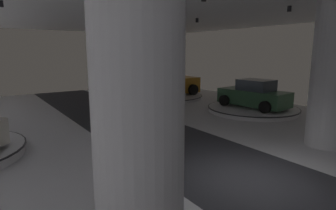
{
  "coord_description": "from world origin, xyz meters",
  "views": [
    {
      "loc": [
        -6.28,
        -4.86,
        3.64
      ],
      "look_at": [
        0.4,
        4.94,
        1.4
      ],
      "focal_mm": 30.27,
      "sensor_mm": 36.0,
      "label": 1
    }
  ],
  "objects_px": {
    "column_right": "(332,76)",
    "display_platform_far_right": "(166,96)",
    "display_car_mid_right": "(254,95)",
    "column_left": "(138,120)",
    "visitor_walking_near": "(124,114)",
    "display_platform_mid_right": "(253,109)",
    "display_platform_deep_right": "(137,87)",
    "pickup_truck_deep_right": "(140,76)",
    "pickup_truck_far_right": "(162,83)"
  },
  "relations": [
    {
      "from": "display_platform_far_right",
      "to": "pickup_truck_far_right",
      "type": "relative_size",
      "value": 1.07
    },
    {
      "from": "display_platform_mid_right",
      "to": "display_platform_deep_right",
      "type": "bearing_deg",
      "value": 92.02
    },
    {
      "from": "column_right",
      "to": "pickup_truck_far_right",
      "type": "height_order",
      "value": "column_right"
    },
    {
      "from": "column_right",
      "to": "display_platform_deep_right",
      "type": "relative_size",
      "value": 0.91
    },
    {
      "from": "column_left",
      "to": "pickup_truck_far_right",
      "type": "relative_size",
      "value": 1.02
    },
    {
      "from": "display_platform_mid_right",
      "to": "column_left",
      "type": "bearing_deg",
      "value": -147.0
    },
    {
      "from": "pickup_truck_deep_right",
      "to": "display_car_mid_right",
      "type": "relative_size",
      "value": 1.29
    },
    {
      "from": "display_platform_deep_right",
      "to": "display_platform_mid_right",
      "type": "xyz_separation_m",
      "value": [
        0.49,
        -14.07,
        0.0
      ]
    },
    {
      "from": "column_right",
      "to": "display_platform_deep_right",
      "type": "xyz_separation_m",
      "value": [
        2.29,
        19.89,
        -2.6
      ]
    },
    {
      "from": "display_platform_mid_right",
      "to": "pickup_truck_far_right",
      "type": "bearing_deg",
      "value": 104.0
    },
    {
      "from": "display_platform_far_right",
      "to": "display_car_mid_right",
      "type": "xyz_separation_m",
      "value": [
        1.53,
        -7.41,
        0.9
      ]
    },
    {
      "from": "display_platform_deep_right",
      "to": "display_car_mid_right",
      "type": "relative_size",
      "value": 1.38
    },
    {
      "from": "pickup_truck_far_right",
      "to": "column_left",
      "type": "bearing_deg",
      "value": -124.05
    },
    {
      "from": "column_left",
      "to": "pickup_truck_deep_right",
      "type": "xyz_separation_m",
      "value": [
        12.02,
        21.92,
        -1.54
      ]
    },
    {
      "from": "display_car_mid_right",
      "to": "column_left",
      "type": "bearing_deg",
      "value": -147.11
    },
    {
      "from": "pickup_truck_far_right",
      "to": "display_car_mid_right",
      "type": "distance_m",
      "value": 7.66
    },
    {
      "from": "display_platform_deep_right",
      "to": "pickup_truck_deep_right",
      "type": "distance_m",
      "value": 1.1
    },
    {
      "from": "display_platform_far_right",
      "to": "display_platform_mid_right",
      "type": "bearing_deg",
      "value": -78.33
    },
    {
      "from": "column_right",
      "to": "pickup_truck_deep_right",
      "type": "bearing_deg",
      "value": 82.52
    },
    {
      "from": "column_right",
      "to": "display_platform_mid_right",
      "type": "height_order",
      "value": "column_right"
    },
    {
      "from": "display_car_mid_right",
      "to": "visitor_walking_near",
      "type": "xyz_separation_m",
      "value": [
        -8.61,
        0.21,
        -0.14
      ]
    },
    {
      "from": "column_left",
      "to": "visitor_walking_near",
      "type": "bearing_deg",
      "value": 66.11
    },
    {
      "from": "pickup_truck_deep_right",
      "to": "display_platform_deep_right",
      "type": "bearing_deg",
      "value": 167.87
    },
    {
      "from": "pickup_truck_far_right",
      "to": "display_platform_mid_right",
      "type": "height_order",
      "value": "pickup_truck_far_right"
    },
    {
      "from": "column_right",
      "to": "display_platform_far_right",
      "type": "bearing_deg",
      "value": 84.56
    },
    {
      "from": "display_platform_deep_right",
      "to": "display_car_mid_right",
      "type": "bearing_deg",
      "value": -87.98
    },
    {
      "from": "pickup_truck_far_right",
      "to": "visitor_walking_near",
      "type": "xyz_separation_m",
      "value": [
        -6.77,
        -7.22,
        -0.27
      ]
    },
    {
      "from": "display_car_mid_right",
      "to": "visitor_walking_near",
      "type": "relative_size",
      "value": 2.74
    },
    {
      "from": "display_platform_mid_right",
      "to": "display_platform_far_right",
      "type": "bearing_deg",
      "value": 101.67
    },
    {
      "from": "display_platform_far_right",
      "to": "display_car_mid_right",
      "type": "relative_size",
      "value": 1.33
    },
    {
      "from": "display_platform_far_right",
      "to": "pickup_truck_far_right",
      "type": "distance_m",
      "value": 1.09
    },
    {
      "from": "pickup_truck_deep_right",
      "to": "display_car_mid_right",
      "type": "height_order",
      "value": "pickup_truck_deep_right"
    },
    {
      "from": "visitor_walking_near",
      "to": "display_platform_deep_right",
      "type": "bearing_deg",
      "value": 59.7
    },
    {
      "from": "pickup_truck_deep_right",
      "to": "display_platform_mid_right",
      "type": "height_order",
      "value": "pickup_truck_deep_right"
    },
    {
      "from": "visitor_walking_near",
      "to": "pickup_truck_far_right",
      "type": "bearing_deg",
      "value": 46.87
    },
    {
      "from": "display_platform_deep_right",
      "to": "display_car_mid_right",
      "type": "height_order",
      "value": "display_car_mid_right"
    },
    {
      "from": "column_left",
      "to": "display_platform_deep_right",
      "type": "height_order",
      "value": "column_left"
    },
    {
      "from": "column_right",
      "to": "display_platform_mid_right",
      "type": "relative_size",
      "value": 1.01
    },
    {
      "from": "column_right",
      "to": "display_platform_far_right",
      "type": "distance_m",
      "value": 13.52
    },
    {
      "from": "column_left",
      "to": "display_platform_deep_right",
      "type": "relative_size",
      "value": 0.91
    },
    {
      "from": "display_platform_deep_right",
      "to": "display_platform_mid_right",
      "type": "relative_size",
      "value": 1.1
    },
    {
      "from": "column_left",
      "to": "pickup_truck_deep_right",
      "type": "relative_size",
      "value": 0.98
    },
    {
      "from": "pickup_truck_deep_right",
      "to": "display_car_mid_right",
      "type": "distance_m",
      "value": 14.03
    },
    {
      "from": "display_platform_mid_right",
      "to": "display_car_mid_right",
      "type": "height_order",
      "value": "display_car_mid_right"
    },
    {
      "from": "column_right",
      "to": "display_car_mid_right",
      "type": "distance_m",
      "value": 6.65
    },
    {
      "from": "column_right",
      "to": "pickup_truck_far_right",
      "type": "xyz_separation_m",
      "value": [
        0.94,
        13.22,
        -1.57
      ]
    },
    {
      "from": "pickup_truck_far_right",
      "to": "display_platform_deep_right",
      "type": "distance_m",
      "value": 6.88
    },
    {
      "from": "display_platform_deep_right",
      "to": "pickup_truck_deep_right",
      "type": "relative_size",
      "value": 1.07
    },
    {
      "from": "column_left",
      "to": "pickup_truck_deep_right",
      "type": "height_order",
      "value": "column_left"
    },
    {
      "from": "column_left",
      "to": "visitor_walking_near",
      "type": "distance_m",
      "value": 9.05
    }
  ]
}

